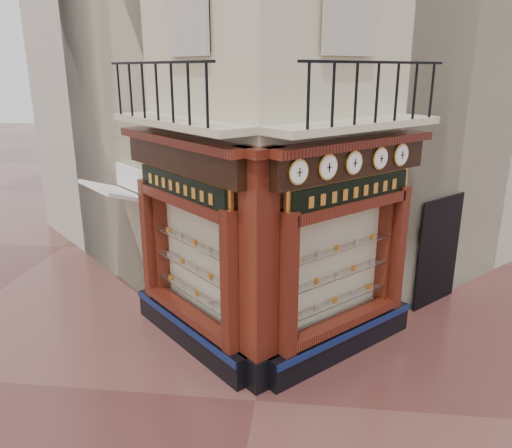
# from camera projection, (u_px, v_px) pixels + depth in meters

# --- Properties ---
(ground) EXTENTS (80.00, 80.00, 0.00)m
(ground) POSITION_uv_depth(u_px,v_px,m) (255.00, 401.00, 7.94)
(ground) COLOR #4F2825
(ground) RESTS_ON ground
(main_building) EXTENTS (11.31, 11.31, 12.00)m
(main_building) POSITION_uv_depth(u_px,v_px,m) (284.00, 28.00, 12.00)
(main_building) COLOR beige
(main_building) RESTS_ON ground
(neighbour_left) EXTENTS (11.31, 11.31, 11.00)m
(neighbour_left) POSITION_uv_depth(u_px,v_px,m) (206.00, 53.00, 14.77)
(neighbour_left) COLOR #BDB4A5
(neighbour_left) RESTS_ON ground
(neighbour_right) EXTENTS (11.31, 11.31, 11.00)m
(neighbour_right) POSITION_uv_depth(u_px,v_px,m) (376.00, 53.00, 14.23)
(neighbour_right) COLOR #BDB4A5
(neighbour_right) RESTS_ON ground
(shopfront_left) EXTENTS (2.86, 2.86, 3.98)m
(shopfront_left) POSITION_uv_depth(u_px,v_px,m) (188.00, 247.00, 9.00)
(shopfront_left) COLOR black
(shopfront_left) RESTS_ON ground
(shopfront_right) EXTENTS (2.86, 2.86, 3.98)m
(shopfront_right) POSITION_uv_depth(u_px,v_px,m) (346.00, 254.00, 8.69)
(shopfront_right) COLOR black
(shopfront_right) RESTS_ON ground
(corner_pilaster) EXTENTS (0.85, 0.85, 3.98)m
(corner_pilaster) POSITION_uv_depth(u_px,v_px,m) (259.00, 276.00, 7.84)
(corner_pilaster) COLOR black
(corner_pilaster) RESTS_ON ground
(balcony) EXTENTS (5.94, 2.97, 1.03)m
(balcony) POSITION_uv_depth(u_px,v_px,m) (266.00, 123.00, 8.10)
(balcony) COLOR beige
(balcony) RESTS_ON ground
(clock_a) EXTENTS (0.31, 0.31, 0.38)m
(clock_a) POSITION_uv_depth(u_px,v_px,m) (298.00, 172.00, 7.25)
(clock_a) COLOR gold
(clock_a) RESTS_ON ground
(clock_b) EXTENTS (0.32, 0.32, 0.40)m
(clock_b) POSITION_uv_depth(u_px,v_px,m) (328.00, 167.00, 7.62)
(clock_b) COLOR gold
(clock_b) RESTS_ON ground
(clock_c) EXTENTS (0.31, 0.31, 0.39)m
(clock_c) POSITION_uv_depth(u_px,v_px,m) (354.00, 163.00, 7.98)
(clock_c) COLOR gold
(clock_c) RESTS_ON ground
(clock_d) EXTENTS (0.30, 0.30, 0.38)m
(clock_d) POSITION_uv_depth(u_px,v_px,m) (380.00, 158.00, 8.37)
(clock_d) COLOR gold
(clock_d) RESTS_ON ground
(clock_e) EXTENTS (0.32, 0.32, 0.40)m
(clock_e) POSITION_uv_depth(u_px,v_px,m) (401.00, 155.00, 8.71)
(clock_e) COLOR gold
(clock_e) RESTS_ON ground
(awning) EXTENTS (1.84, 1.84, 0.39)m
(awning) POSITION_uv_depth(u_px,v_px,m) (124.00, 302.00, 11.29)
(awning) COLOR white
(awning) RESTS_ON ground
(signboard_left) EXTENTS (2.13, 2.13, 0.57)m
(signboard_left) POSITION_uv_depth(u_px,v_px,m) (181.00, 187.00, 8.62)
(signboard_left) COLOR #F0A946
(signboard_left) RESTS_ON ground
(signboard_right) EXTENTS (2.16, 2.16, 0.58)m
(signboard_right) POSITION_uv_depth(u_px,v_px,m) (353.00, 192.00, 8.30)
(signboard_right) COLOR #F0A946
(signboard_right) RESTS_ON ground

